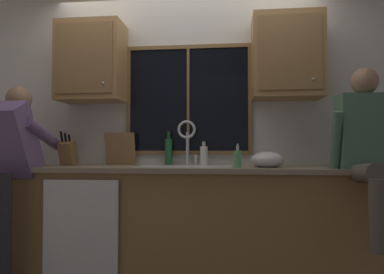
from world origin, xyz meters
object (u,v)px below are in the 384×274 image
knife_block (68,153)px  cutting_board (120,149)px  mixing_bowl (267,160)px  soap_dispenser (238,159)px  bottle_green_glass (169,151)px  bottle_tall_clear (204,155)px  person_sitting_on_counter (371,144)px  person_standing (4,161)px

knife_block → cutting_board: size_ratio=1.07×
mixing_bowl → soap_dispenser: soap_dispenser is taller
mixing_bowl → soap_dispenser: size_ratio=1.41×
mixing_bowl → bottle_green_glass: (-0.86, 0.28, 0.07)m
knife_block → bottle_tall_clear: (1.20, 0.12, -0.02)m
soap_dispenser → bottle_green_glass: 0.74m
person_sitting_on_counter → cutting_board: 2.08m
soap_dispenser → bottle_tall_clear: size_ratio=0.85×
person_sitting_on_counter → bottle_tall_clear: person_sitting_on_counter is taller
soap_dispenser → mixing_bowl: bearing=29.2°
person_sitting_on_counter → bottle_green_glass: 1.65m
bottle_green_glass → soap_dispenser: bearing=-33.7°
knife_block → mixing_bowl: 1.74m
person_standing → bottle_green_glass: person_standing is taller
mixing_bowl → soap_dispenser: bearing=-150.8°
knife_block → cutting_board: bearing=21.0°
person_sitting_on_counter → soap_dispenser: person_sitting_on_counter is taller
person_standing → knife_block: 0.52m
person_standing → soap_dispenser: person_standing is taller
person_standing → bottle_tall_clear: person_standing is taller
person_standing → mixing_bowl: 2.10m
knife_block → mixing_bowl: knife_block is taller
cutting_board → bottle_green_glass: bottle_green_glass is taller
knife_block → bottle_green_glass: bottle_green_glass is taller
bottle_green_glass → bottle_tall_clear: bottle_green_glass is taller
person_standing → cutting_board: (0.77, 0.55, 0.09)m
person_sitting_on_counter → knife_block: bearing=172.4°
knife_block → cutting_board: 0.46m
person_sitting_on_counter → bottle_tall_clear: (-1.25, 0.45, -0.09)m
person_standing → knife_block: size_ratio=4.96×
cutting_board → person_standing: bearing=-144.3°
bottle_green_glass → person_sitting_on_counter: bearing=-17.4°
knife_block → mixing_bowl: size_ratio=1.20×
mixing_bowl → soap_dispenser: 0.28m
cutting_board → bottle_green_glass: size_ratio=0.97×
bottle_tall_clear → person_standing: bearing=-161.7°
person_sitting_on_counter → mixing_bowl: bearing=163.1°
bottle_green_glass → bottle_tall_clear: size_ratio=1.39×
person_standing → mixing_bowl: size_ratio=5.97×
mixing_bowl → bottle_green_glass: bearing=162.2°
soap_dispenser → bottle_green_glass: bottle_green_glass is taller
knife_block → bottle_tall_clear: 1.21m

